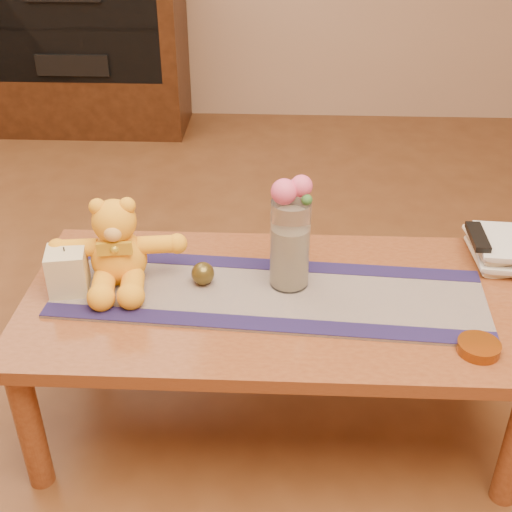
{
  "coord_description": "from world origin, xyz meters",
  "views": [
    {
      "loc": [
        0.02,
        -1.52,
        1.52
      ],
      "look_at": [
        -0.05,
        0.0,
        0.58
      ],
      "focal_mm": 46.45,
      "sensor_mm": 36.0,
      "label": 1
    }
  ],
  "objects_px": {
    "tv_remote": "(478,237)",
    "amber_dish": "(479,347)",
    "teddy_bear": "(117,242)",
    "glass_vase": "(290,244)",
    "book_bottom": "(473,256)",
    "bronze_ball": "(203,273)",
    "pillar_candle": "(68,270)"
  },
  "relations": [
    {
      "from": "bronze_ball",
      "to": "glass_vase",
      "type": "bearing_deg",
      "value": 2.54
    },
    {
      "from": "bronze_ball",
      "to": "tv_remote",
      "type": "height_order",
      "value": "tv_remote"
    },
    {
      "from": "pillar_candle",
      "to": "glass_vase",
      "type": "bearing_deg",
      "value": 5.3
    },
    {
      "from": "pillar_candle",
      "to": "glass_vase",
      "type": "xyz_separation_m",
      "value": [
        0.62,
        0.06,
        0.07
      ]
    },
    {
      "from": "amber_dish",
      "to": "teddy_bear",
      "type": "bearing_deg",
      "value": 163.75
    },
    {
      "from": "teddy_bear",
      "to": "glass_vase",
      "type": "distance_m",
      "value": 0.48
    },
    {
      "from": "pillar_candle",
      "to": "glass_vase",
      "type": "relative_size",
      "value": 0.48
    },
    {
      "from": "book_bottom",
      "to": "amber_dish",
      "type": "bearing_deg",
      "value": -102.82
    },
    {
      "from": "pillar_candle",
      "to": "book_bottom",
      "type": "bearing_deg",
      "value": 10.81
    },
    {
      "from": "glass_vase",
      "to": "book_bottom",
      "type": "height_order",
      "value": "glass_vase"
    },
    {
      "from": "teddy_bear",
      "to": "pillar_candle",
      "type": "relative_size",
      "value": 2.86
    },
    {
      "from": "pillar_candle",
      "to": "bronze_ball",
      "type": "xyz_separation_m",
      "value": [
        0.37,
        0.05,
        -0.03
      ]
    },
    {
      "from": "bronze_ball",
      "to": "book_bottom",
      "type": "xyz_separation_m",
      "value": [
        0.8,
        0.18,
        -0.03
      ]
    },
    {
      "from": "amber_dish",
      "to": "book_bottom",
      "type": "bearing_deg",
      "value": 78.64
    },
    {
      "from": "book_bottom",
      "to": "tv_remote",
      "type": "distance_m",
      "value": 0.08
    },
    {
      "from": "bronze_ball",
      "to": "tv_remote",
      "type": "bearing_deg",
      "value": 11.81
    },
    {
      "from": "book_bottom",
      "to": "amber_dish",
      "type": "xyz_separation_m",
      "value": [
        -0.09,
        -0.44,
        0.0
      ]
    },
    {
      "from": "teddy_bear",
      "to": "amber_dish",
      "type": "bearing_deg",
      "value": -23.73
    },
    {
      "from": "pillar_candle",
      "to": "bronze_ball",
      "type": "height_order",
      "value": "pillar_candle"
    },
    {
      "from": "tv_remote",
      "to": "amber_dish",
      "type": "bearing_deg",
      "value": -100.04
    },
    {
      "from": "glass_vase",
      "to": "tv_remote",
      "type": "height_order",
      "value": "glass_vase"
    },
    {
      "from": "teddy_bear",
      "to": "book_bottom",
      "type": "xyz_separation_m",
      "value": [
        1.04,
        0.16,
        -0.12
      ]
    },
    {
      "from": "teddy_bear",
      "to": "pillar_candle",
      "type": "bearing_deg",
      "value": -161.9
    },
    {
      "from": "book_bottom",
      "to": "amber_dish",
      "type": "height_order",
      "value": "amber_dish"
    },
    {
      "from": "teddy_bear",
      "to": "glass_vase",
      "type": "xyz_separation_m",
      "value": [
        0.48,
        -0.01,
        0.01
      ]
    },
    {
      "from": "glass_vase",
      "to": "book_bottom",
      "type": "distance_m",
      "value": 0.6
    },
    {
      "from": "bronze_ball",
      "to": "amber_dish",
      "type": "distance_m",
      "value": 0.76
    },
    {
      "from": "bronze_ball",
      "to": "teddy_bear",
      "type": "bearing_deg",
      "value": 176.09
    },
    {
      "from": "bronze_ball",
      "to": "book_bottom",
      "type": "height_order",
      "value": "bronze_ball"
    },
    {
      "from": "pillar_candle",
      "to": "teddy_bear",
      "type": "bearing_deg",
      "value": 25.58
    },
    {
      "from": "teddy_bear",
      "to": "tv_remote",
      "type": "xyz_separation_m",
      "value": [
        1.04,
        0.15,
        -0.04
      ]
    },
    {
      "from": "bronze_ball",
      "to": "tv_remote",
      "type": "distance_m",
      "value": 0.82
    }
  ]
}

